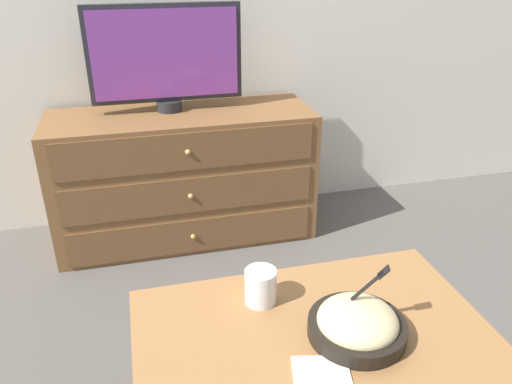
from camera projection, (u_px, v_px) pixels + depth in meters
name	position (u px, v px, depth m)	size (l,w,h in m)	color
ground_plane	(167.00, 211.00, 2.67)	(12.00, 12.00, 0.00)	#56514C
dresser	(185.00, 176.00, 2.35)	(1.18, 0.45, 0.61)	brown
tv	(165.00, 56.00, 2.14)	(0.66, 0.11, 0.46)	#232328
coffee_table	(313.00, 351.00, 1.25)	(0.87, 0.55, 0.42)	#9E6B3D
takeout_bowl	(357.00, 324.00, 1.20)	(0.24, 0.24, 0.18)	black
drink_cup	(261.00, 288.00, 1.31)	(0.08, 0.08, 0.10)	#9E6638
napkin	(322.00, 378.00, 1.09)	(0.15, 0.15, 0.00)	silver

